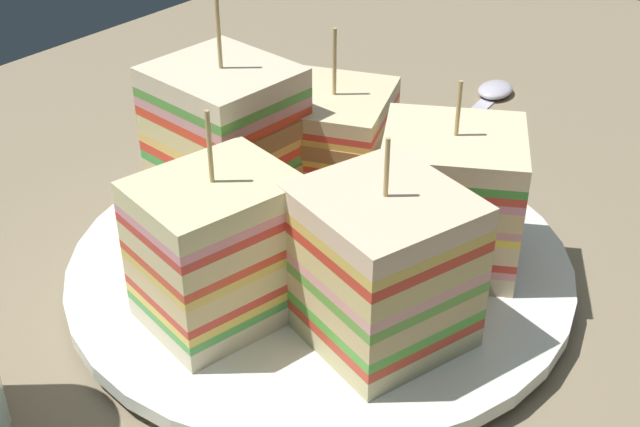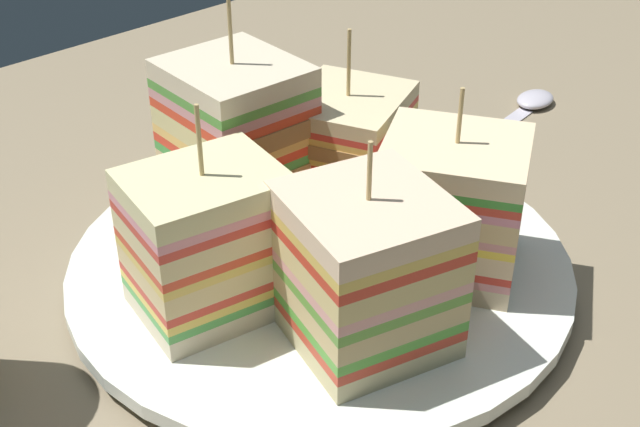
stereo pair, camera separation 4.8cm
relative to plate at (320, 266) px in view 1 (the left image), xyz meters
The scene contains 8 objects.
ground_plane 1.86cm from the plate, ahead, with size 123.21×86.53×1.80cm, color #85755A.
plate is the anchor object (origin of this frame).
sandwich_wedge_0 9.13cm from the plate, 93.80° to the left, with size 7.47×8.17×14.36cm.
sandwich_wedge_1 8.61cm from the plate, behind, with size 8.77×7.50×11.86cm.
sandwich_wedge_2 8.63cm from the plate, 115.97° to the right, with size 9.14×9.47×11.21cm.
sandwich_wedge_3 8.55cm from the plate, 49.51° to the right, with size 9.92×10.19×11.03cm.
sandwich_wedge_4 8.35cm from the plate, 32.52° to the left, with size 9.66×9.06×11.27cm.
spoon 28.36cm from the plate, ahead, with size 14.67×3.81×1.00cm.
Camera 1 is at (-31.58, -25.86, 30.50)cm, focal length 48.02 mm.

